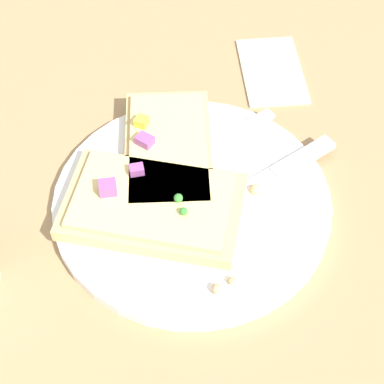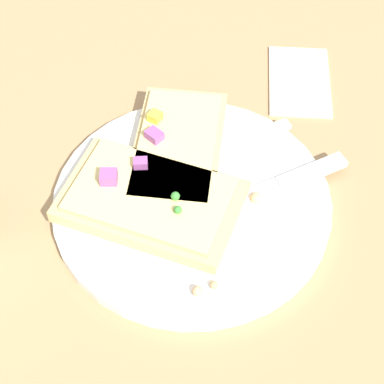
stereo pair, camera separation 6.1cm
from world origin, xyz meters
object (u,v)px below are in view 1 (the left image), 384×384
Objects in this scene: plate at (192,202)px; pizza_slice_main at (152,205)px; fork at (185,160)px; napkin at (272,70)px; knife at (268,179)px; pizza_slice_corner at (168,151)px.

pizza_slice_main is at bearing 106.29° from plate.
napkin is at bearing -159.61° from fork.
pizza_slice_main reaches higher than plate.
knife is at bearing 168.68° from napkin.
pizza_slice_main is (-0.06, 0.04, 0.01)m from fork.
knife is 1.08× the size of pizza_slice_corner.
fork is at bearing -52.93° from knife.
pizza_slice_corner is (0.01, 0.02, 0.01)m from fork.
plate is at bearing -157.69° from pizza_slice_corner.
plate is 1.46× the size of fork.
napkin is at bearing -132.13° from knife.
knife reaches higher than napkin.
napkin is (0.17, -0.03, -0.01)m from knife.
plate is 1.49× the size of knife.
pizza_slice_corner reaches higher than fork.
fork is at bearing -107.82° from pizza_slice_corner.
knife is at bearing 29.80° from pizza_slice_main.
pizza_slice_main reaches higher than knife.
pizza_slice_main is (-0.03, 0.11, 0.01)m from knife.
fork is 1.60× the size of napkin.
pizza_slice_main is at bearing 142.89° from napkin.
pizza_slice_corner reaches higher than knife.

